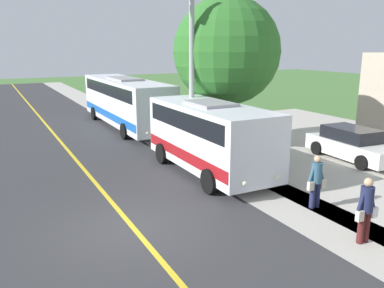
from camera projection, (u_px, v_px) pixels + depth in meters
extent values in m
plane|color=#477238|center=(133.00, 228.00, 11.36)|extent=(120.00, 120.00, 0.00)
cube|color=#333335|center=(133.00, 227.00, 11.35)|extent=(8.00, 100.00, 0.01)
cube|color=#B2ADA3|center=(277.00, 197.00, 13.68)|extent=(2.40, 100.00, 0.01)
cube|color=gold|center=(133.00, 227.00, 11.35)|extent=(0.16, 100.00, 0.00)
cube|color=white|center=(210.00, 135.00, 15.99)|extent=(2.45, 6.80, 2.44)
cube|color=maroon|center=(210.00, 151.00, 16.15)|extent=(2.49, 6.66, 0.44)
cube|color=black|center=(210.00, 119.00, 15.82)|extent=(2.49, 6.12, 0.70)
cube|color=gray|center=(210.00, 103.00, 15.68)|extent=(1.47, 2.04, 0.12)
cylinder|color=black|center=(266.00, 171.00, 14.99)|extent=(0.25, 0.90, 0.90)
cylinder|color=black|center=(209.00, 181.00, 13.89)|extent=(0.25, 0.90, 0.90)
cylinder|color=black|center=(210.00, 147.00, 18.62)|extent=(0.25, 0.90, 0.90)
cylinder|color=black|center=(162.00, 153.00, 17.52)|extent=(0.25, 0.90, 0.90)
sphere|color=#F2EACC|center=(277.00, 177.00, 13.55)|extent=(0.20, 0.20, 0.20)
sphere|color=#F2EACC|center=(244.00, 183.00, 12.95)|extent=(0.20, 0.20, 0.20)
cube|color=white|center=(125.00, 101.00, 25.25)|extent=(2.45, 10.99, 2.67)
cube|color=blue|center=(126.00, 113.00, 25.44)|extent=(2.49, 10.77, 0.44)
cube|color=black|center=(125.00, 88.00, 25.06)|extent=(2.49, 9.89, 0.70)
cube|color=gray|center=(124.00, 79.00, 24.91)|extent=(1.47, 3.30, 0.12)
cylinder|color=black|center=(165.00, 127.00, 23.16)|extent=(0.25, 0.90, 0.90)
cylinder|color=black|center=(124.00, 131.00, 22.06)|extent=(0.25, 0.90, 0.90)
cylinder|color=black|center=(127.00, 111.00, 29.03)|extent=(0.25, 0.90, 0.90)
cylinder|color=black|center=(94.00, 113.00, 27.93)|extent=(0.25, 0.90, 0.90)
sphere|color=#F2EACC|center=(171.00, 131.00, 21.04)|extent=(0.20, 0.20, 0.20)
sphere|color=#F2EACC|center=(147.00, 133.00, 20.43)|extent=(0.20, 0.20, 0.20)
cylinder|color=#4C1919|center=(366.00, 226.00, 10.46)|extent=(0.18, 0.18, 0.87)
cylinder|color=#4C1919|center=(361.00, 228.00, 10.37)|extent=(0.18, 0.18, 0.87)
cylinder|color=#1E2347|center=(367.00, 199.00, 10.23)|extent=(0.34, 0.34, 0.69)
sphere|color=tan|center=(369.00, 182.00, 10.11)|extent=(0.24, 0.24, 0.24)
cylinder|color=#1E2347|center=(372.00, 197.00, 10.30)|extent=(0.29, 0.10, 0.62)
cube|color=white|center=(374.00, 212.00, 10.39)|extent=(0.20, 0.12, 0.28)
cylinder|color=#1E2347|center=(362.00, 199.00, 10.14)|extent=(0.29, 0.10, 0.62)
cube|color=beige|center=(360.00, 216.00, 10.16)|extent=(0.20, 0.12, 0.28)
cylinder|color=#1E2347|center=(317.00, 195.00, 12.74)|extent=(0.18, 0.18, 0.84)
cylinder|color=#1E2347|center=(312.00, 196.00, 12.65)|extent=(0.18, 0.18, 0.84)
cylinder|color=#335972|center=(317.00, 173.00, 12.51)|extent=(0.34, 0.34, 0.66)
sphere|color=tan|center=(318.00, 159.00, 12.40)|extent=(0.23, 0.23, 0.23)
cylinder|color=#335972|center=(321.00, 171.00, 12.58)|extent=(0.28, 0.10, 0.60)
cube|color=beige|center=(323.00, 183.00, 12.68)|extent=(0.20, 0.12, 0.28)
cylinder|color=#335972|center=(312.00, 172.00, 12.42)|extent=(0.28, 0.10, 0.60)
cube|color=beige|center=(311.00, 186.00, 12.44)|extent=(0.20, 0.12, 0.28)
cylinder|color=#9E9EA3|center=(192.00, 74.00, 17.82)|extent=(0.24, 0.24, 7.71)
cube|color=white|center=(353.00, 148.00, 18.08)|extent=(2.03, 4.49, 0.70)
cube|color=black|center=(351.00, 134.00, 18.11)|extent=(1.66, 2.50, 0.57)
cylinder|color=black|center=(362.00, 163.00, 16.56)|extent=(0.25, 0.65, 0.64)
cylinder|color=black|center=(345.00, 144.00, 19.70)|extent=(0.25, 0.65, 0.64)
cylinder|color=black|center=(317.00, 148.00, 18.98)|extent=(0.25, 0.65, 0.64)
cylinder|color=#4C3826|center=(225.00, 119.00, 20.26)|extent=(0.36, 0.36, 2.82)
sphere|color=#2D6B28|center=(227.00, 51.00, 19.45)|extent=(5.28, 5.28, 5.28)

